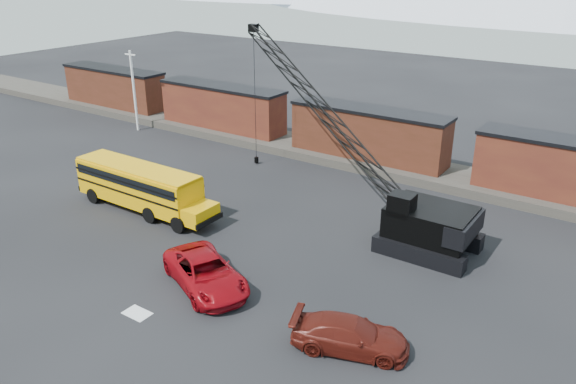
% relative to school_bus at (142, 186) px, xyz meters
% --- Properties ---
extents(ground, '(160.00, 160.00, 0.00)m').
position_rel_school_bus_xyz_m(ground, '(8.58, -4.77, -1.79)').
color(ground, black).
rests_on(ground, ground).
extents(gravel_berm, '(120.00, 5.00, 0.70)m').
position_rel_school_bus_xyz_m(gravel_berm, '(8.58, 17.23, -1.44)').
color(gravel_berm, '#4C453E').
rests_on(gravel_berm, ground).
extents(boxcar_west_far, '(13.70, 3.10, 4.17)m').
position_rel_school_bus_xyz_m(boxcar_west_far, '(-23.42, 17.23, 0.97)').
color(boxcar_west_far, '#4E2215').
rests_on(boxcar_west_far, gravel_berm).
extents(boxcar_west_near, '(13.70, 3.10, 4.17)m').
position_rel_school_bus_xyz_m(boxcar_west_near, '(-7.42, 17.23, 0.97)').
color(boxcar_west_near, '#471A14').
rests_on(boxcar_west_near, gravel_berm).
extents(boxcar_mid, '(13.70, 3.10, 4.17)m').
position_rel_school_bus_xyz_m(boxcar_mid, '(8.58, 17.23, 0.97)').
color(boxcar_mid, '#4E2215').
rests_on(boxcar_mid, gravel_berm).
extents(utility_pole, '(1.40, 0.24, 8.00)m').
position_rel_school_bus_xyz_m(utility_pole, '(-15.42, 13.23, 2.36)').
color(utility_pole, silver).
rests_on(utility_pole, ground).
extents(snow_patch, '(1.40, 0.90, 0.02)m').
position_rel_school_bus_xyz_m(snow_patch, '(9.08, -8.77, -1.78)').
color(snow_patch, silver).
rests_on(snow_patch, ground).
extents(school_bus, '(11.65, 2.65, 3.19)m').
position_rel_school_bus_xyz_m(school_bus, '(0.00, 0.00, 0.00)').
color(school_bus, '#DF9E04').
rests_on(school_bus, ground).
extents(red_pickup, '(6.90, 5.25, 1.74)m').
position_rel_school_bus_xyz_m(red_pickup, '(10.28, -4.98, -0.92)').
color(red_pickup, maroon).
rests_on(red_pickup, ground).
extents(maroon_suv, '(5.71, 3.79, 1.54)m').
position_rel_school_bus_xyz_m(maroon_suv, '(19.13, -5.23, -1.03)').
color(maroon_suv, '#4F140E').
rests_on(maroon_suv, ground).
extents(crawler_crane, '(21.08, 8.94, 11.75)m').
position_rel_school_bus_xyz_m(crawler_crane, '(8.98, 8.82, 4.91)').
color(crawler_crane, black).
rests_on(crawler_crane, ground).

